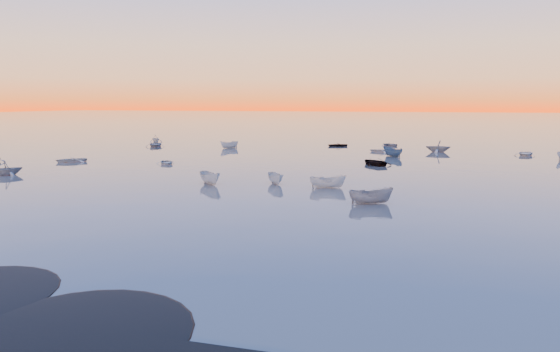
% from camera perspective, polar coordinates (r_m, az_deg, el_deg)
% --- Properties ---
extents(ground, '(600.00, 600.00, 0.00)m').
position_cam_1_polar(ground, '(120.05, 9.39, 3.88)').
color(ground, '#685F57').
rests_on(ground, ground).
extents(mud_lobes, '(140.00, 6.00, 0.07)m').
position_cam_1_polar(mud_lobes, '(24.80, -23.04, -11.77)').
color(mud_lobes, black).
rests_on(mud_lobes, ground).
extents(moored_fleet, '(124.00, 58.00, 1.20)m').
position_cam_1_polar(moored_fleet, '(73.85, 4.68, 1.54)').
color(moored_fleet, silver).
rests_on(moored_fleet, ground).
extents(boat_near_center, '(2.83, 3.93, 1.25)m').
position_cam_1_polar(boat_near_center, '(43.88, 9.47, -2.87)').
color(boat_near_center, slate).
rests_on(boat_near_center, ground).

